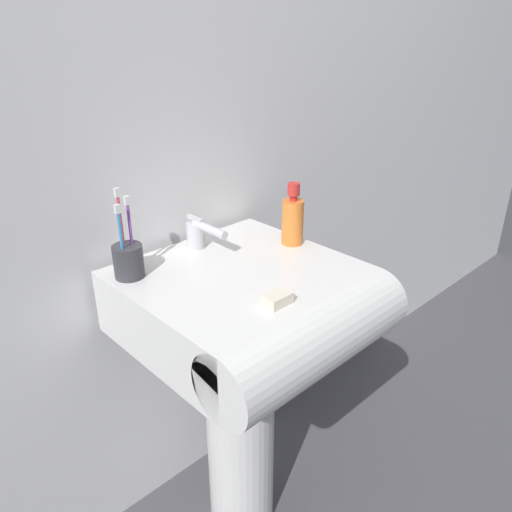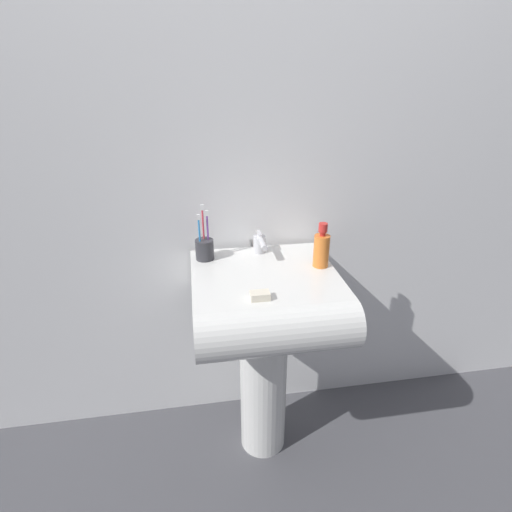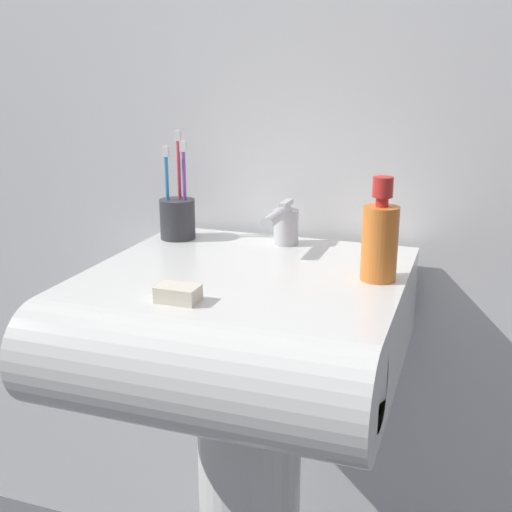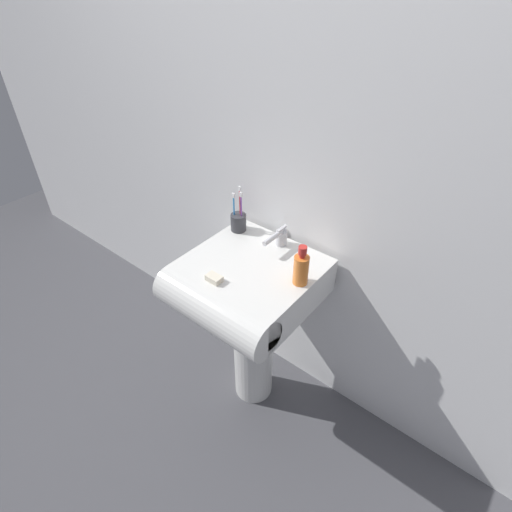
{
  "view_description": "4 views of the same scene",
  "coord_description": "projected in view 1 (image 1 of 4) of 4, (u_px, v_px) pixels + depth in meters",
  "views": [
    {
      "loc": [
        -0.71,
        -0.8,
        1.38
      ],
      "look_at": [
        0.04,
        -0.03,
        0.88
      ],
      "focal_mm": 35.0,
      "sensor_mm": 36.0,
      "label": 1
    },
    {
      "loc": [
        -0.23,
        -1.25,
        1.5
      ],
      "look_at": [
        -0.03,
        -0.02,
        0.92
      ],
      "focal_mm": 28.0,
      "sensor_mm": 36.0,
      "label": 2
    },
    {
      "loc": [
        0.35,
        -0.97,
        1.17
      ],
      "look_at": [
        0.0,
        0.03,
        0.86
      ],
      "focal_mm": 45.0,
      "sensor_mm": 36.0,
      "label": 3
    },
    {
      "loc": [
        0.8,
        -0.98,
        1.84
      ],
      "look_at": [
        0.03,
        -0.02,
        0.9
      ],
      "focal_mm": 28.0,
      "sensor_mm": 36.0,
      "label": 4
    }
  ],
  "objects": [
    {
      "name": "toothbrush_cup",
      "position": [
        128.0,
        259.0,
        1.15
      ],
      "size": [
        0.07,
        0.07,
        0.21
      ],
      "color": "#38383D",
      "rests_on": "sink_basin"
    },
    {
      "name": "ground_plane",
      "position": [
        242.0,
        511.0,
        1.55
      ],
      "size": [
        6.0,
        6.0,
        0.0
      ],
      "primitive_type": "plane",
      "color": "#4C4C51",
      "rests_on": "ground"
    },
    {
      "name": "wall_back",
      "position": [
        160.0,
        103.0,
        1.23
      ],
      "size": [
        5.0,
        0.05,
        2.4
      ],
      "primitive_type": "cube",
      "color": "white",
      "rests_on": "ground"
    },
    {
      "name": "soap_bottle",
      "position": [
        293.0,
        219.0,
        1.31
      ],
      "size": [
        0.06,
        0.06,
        0.17
      ],
      "color": "orange",
      "rests_on": "sink_basin"
    },
    {
      "name": "faucet",
      "position": [
        199.0,
        233.0,
        1.29
      ],
      "size": [
        0.05,
        0.15,
        0.08
      ],
      "color": "silver",
      "rests_on": "sink_basin"
    },
    {
      "name": "bar_soap",
      "position": [
        277.0,
        299.0,
        1.05
      ],
      "size": [
        0.06,
        0.04,
        0.02
      ],
      "primitive_type": "cube",
      "color": "silver",
      "rests_on": "sink_basin"
    },
    {
      "name": "sink_pedestal",
      "position": [
        240.0,
        429.0,
        1.41
      ],
      "size": [
        0.19,
        0.19,
        0.68
      ],
      "primitive_type": "cylinder",
      "color": "white",
      "rests_on": "ground"
    },
    {
      "name": "sink_basin",
      "position": [
        255.0,
        309.0,
        1.19
      ],
      "size": [
        0.52,
        0.55,
        0.16
      ],
      "color": "white",
      "rests_on": "sink_pedestal"
    }
  ]
}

